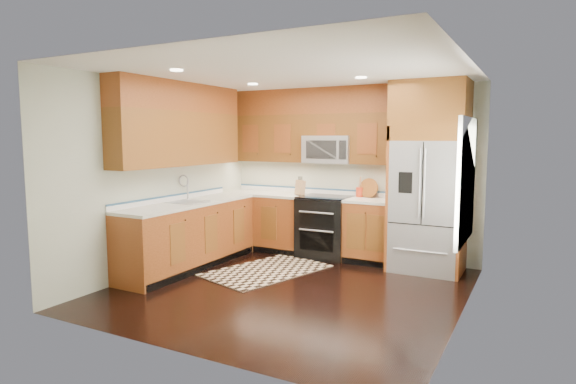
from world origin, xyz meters
The scene contains 16 objects.
ground centered at (0.00, 0.00, 0.00)m, with size 4.00×4.00×0.00m, color black.
wall_back centered at (0.00, 2.00, 1.30)m, with size 4.00×0.02×2.60m, color beige.
wall_left centered at (-2.00, 0.00, 1.30)m, with size 0.02×4.00×2.60m, color beige.
wall_right centered at (2.00, 0.00, 1.30)m, with size 0.02×4.00×2.60m, color beige.
window centered at (1.98, 0.20, 1.40)m, with size 0.04×1.10×1.30m.
base_cabinets centered at (-1.23, 0.90, 0.45)m, with size 2.85×3.00×0.90m.
countertop centered at (-1.09, 1.01, 0.92)m, with size 2.86×3.01×0.04m.
upper_cabinets centered at (-1.15, 1.09, 2.02)m, with size 2.85×3.00×1.15m.
range centered at (-0.25, 1.67, 0.47)m, with size 0.76×0.67×0.95m.
microwave centered at (-0.25, 1.80, 1.66)m, with size 0.76×0.40×0.42m.
refrigerator centered at (1.30, 1.63, 1.30)m, with size 0.98×0.75×2.60m.
sink_faucet centered at (-1.73, 0.23, 0.99)m, with size 0.54×0.44×0.37m.
rug centered at (-0.64, 0.55, 0.01)m, with size 1.01×1.68×0.01m, color black.
knife_block centered at (-0.69, 1.68, 1.06)m, with size 0.11×0.15×0.29m.
utensil_crock centered at (0.22, 1.89, 1.05)m, with size 0.12×0.12×0.31m.
cutting_board centered at (0.37, 1.89, 0.95)m, with size 0.30×0.30×0.02m, color brown.
Camera 1 is at (2.67, -5.06, 1.85)m, focal length 30.00 mm.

